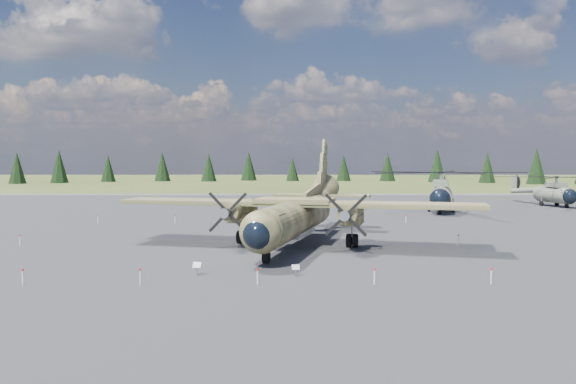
{
  "coord_description": "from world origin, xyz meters",
  "views": [
    {
      "loc": [
        3.39,
        -41.94,
        6.26
      ],
      "look_at": [
        3.65,
        2.0,
        3.96
      ],
      "focal_mm": 35.0,
      "sensor_mm": 36.0,
      "label": 1
    }
  ],
  "objects": [
    {
      "name": "info_placard_left",
      "position": [
        -1.48,
        -11.05,
        0.5
      ],
      "size": [
        0.51,
        0.31,
        0.75
      ],
      "rotation": [
        0.0,
        0.0,
        -0.25
      ],
      "color": "gray",
      "rests_on": "ground"
    },
    {
      "name": "barrier_fence",
      "position": [
        -0.46,
        -0.08,
        0.51
      ],
      "size": [
        33.12,
        29.62,
        0.85
      ],
      "color": "white",
      "rests_on": "ground"
    },
    {
      "name": "ground",
      "position": [
        0.0,
        0.0,
        0.0
      ],
      "size": [
        500.0,
        500.0,
        0.0
      ],
      "primitive_type": "plane",
      "color": "#4E5A28",
      "rests_on": "ground"
    },
    {
      "name": "apron",
      "position": [
        0.0,
        10.0,
        0.0
      ],
      "size": [
        120.0,
        120.0,
        0.04
      ],
      "primitive_type": "cube",
      "color": "#5C5C61",
      "rests_on": "ground"
    },
    {
      "name": "helicopter_mid",
      "position": [
        41.72,
        37.45,
        3.07
      ],
      "size": [
        19.63,
        21.32,
        4.33
      ],
      "rotation": [
        0.0,
        0.0,
        0.17
      ],
      "color": "gray",
      "rests_on": "ground"
    },
    {
      "name": "transport_plane",
      "position": [
        4.4,
        0.62,
        2.59
      ],
      "size": [
        27.18,
        24.34,
        9.02
      ],
      "rotation": [
        0.0,
        0.0,
        -0.25
      ],
      "color": "#3D4224",
      "rests_on": "ground"
    },
    {
      "name": "info_placard_right",
      "position": [
        3.99,
        -11.4,
        0.44
      ],
      "size": [
        0.44,
        0.24,
        0.66
      ],
      "rotation": [
        0.0,
        0.0,
        0.15
      ],
      "color": "gray",
      "rests_on": "ground"
    },
    {
      "name": "treeline",
      "position": [
        -5.53,
        4.44,
        4.87
      ],
      "size": [
        322.2,
        318.55,
        10.97
      ],
      "color": "black",
      "rests_on": "ground"
    },
    {
      "name": "helicopter_near",
      "position": [
        22.93,
        27.84,
        3.69
      ],
      "size": [
        25.56,
        26.0,
        5.2
      ],
      "rotation": [
        0.0,
        0.0,
        -0.3
      ],
      "color": "gray",
      "rests_on": "ground"
    }
  ]
}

